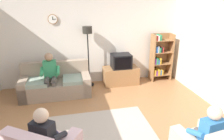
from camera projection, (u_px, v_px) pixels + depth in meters
The scene contains 11 objects.
ground_plane at pixel (109, 129), 4.13m from camera, with size 12.00×12.00×0.00m, color #9E6B42.
back_wall_assembly at pixel (92, 41), 6.11m from camera, with size 6.20×0.17×2.70m.
couch at pixel (56, 84), 5.55m from camera, with size 1.90×0.88×0.90m.
tv_stand at pixel (121, 76), 6.28m from camera, with size 1.10×0.56×0.55m.
tv at pixel (121, 61), 6.09m from camera, with size 0.60×0.49×0.44m.
bookshelf at pixel (160, 57), 6.45m from camera, with size 0.68×0.36×1.55m.
floor_lamp at pixel (88, 40), 5.76m from camera, with size 0.28×0.28×1.85m.
area_rug at pixel (100, 134), 3.98m from camera, with size 2.20×1.70×0.01m, color #AD9E8E.
person_on_couch at pixel (50, 73), 5.29m from camera, with size 0.51×0.54×1.24m.
person_in_left_armchair at pixel (48, 135), 3.02m from camera, with size 0.61×0.64×1.12m.
person_in_right_armchair at pixel (206, 132), 3.09m from camera, with size 0.55×0.57×1.12m.
Camera 1 is at (-0.70, -3.39, 2.59)m, focal length 31.29 mm.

